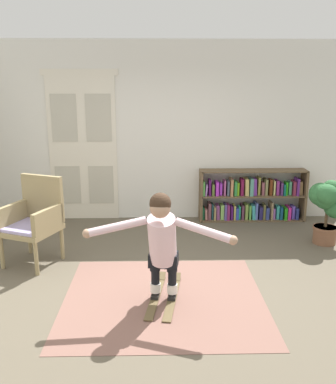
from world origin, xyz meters
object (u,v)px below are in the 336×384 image
Objects in this scene: wicker_chair at (34,218)px; person_skier at (162,239)px; skis_pair at (164,295)px; bookshelf at (251,198)px; potted_plant at (328,204)px.

person_skier is (1.60, -1.14, 0.15)m from wicker_chair.
skis_pair is (1.63, -0.98, -0.56)m from wicker_chair.
bookshelf is 1.19× the size of person_skier.
bookshelf is 1.60× the size of wicker_chair.
potted_plant is 0.93× the size of skis_pair.
wicker_chair is 1.97m from person_skier.
wicker_chair reaches higher than bookshelf.
potted_plant is (3.94, 0.51, 0.01)m from wicker_chair.
skis_pair is at bearing 81.30° from person_skier.
wicker_chair is 0.75× the size of person_skier.
potted_plant is (0.83, -1.11, 0.22)m from bookshelf.
potted_plant is 2.81m from skis_pair.
bookshelf is 3.16m from person_skier.
potted_plant is at bearing 35.12° from person_skier.
skis_pair is at bearing -147.25° from potted_plant.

